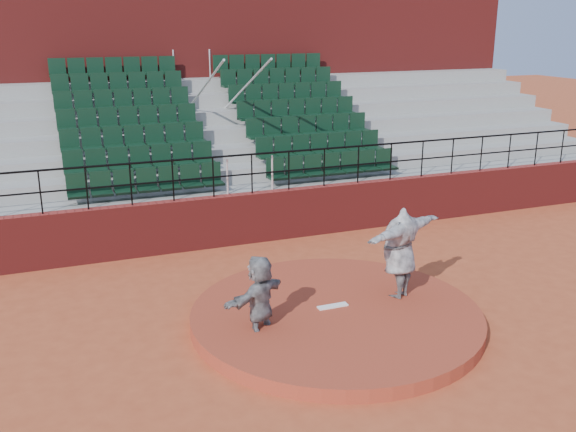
# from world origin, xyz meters

# --- Properties ---
(ground) EXTENTS (90.00, 90.00, 0.00)m
(ground) POSITION_xyz_m (0.00, 0.00, 0.00)
(ground) COLOR #B04927
(ground) RESTS_ON ground
(pitchers_mound) EXTENTS (5.50, 5.50, 0.25)m
(pitchers_mound) POSITION_xyz_m (0.00, 0.00, 0.12)
(pitchers_mound) COLOR #9E3923
(pitchers_mound) RESTS_ON ground
(pitching_rubber) EXTENTS (0.60, 0.15, 0.03)m
(pitching_rubber) POSITION_xyz_m (0.00, 0.15, 0.27)
(pitching_rubber) COLOR white
(pitching_rubber) RESTS_ON pitchers_mound
(boundary_wall) EXTENTS (24.00, 0.30, 1.30)m
(boundary_wall) POSITION_xyz_m (0.00, 5.00, 0.65)
(boundary_wall) COLOR maroon
(boundary_wall) RESTS_ON ground
(wall_railing) EXTENTS (24.04, 0.05, 1.03)m
(wall_railing) POSITION_xyz_m (0.00, 5.00, 2.03)
(wall_railing) COLOR black
(wall_railing) RESTS_ON boundary_wall
(seating_deck) EXTENTS (24.00, 5.97, 4.63)m
(seating_deck) POSITION_xyz_m (0.00, 8.64, 1.45)
(seating_deck) COLOR gray
(seating_deck) RESTS_ON ground
(press_box_facade) EXTENTS (24.00, 3.00, 7.10)m
(press_box_facade) POSITION_xyz_m (0.00, 12.60, 3.55)
(press_box_facade) COLOR maroon
(press_box_facade) RESTS_ON ground
(pitcher) EXTENTS (2.30, 1.49, 1.83)m
(pitcher) POSITION_xyz_m (1.42, 0.14, 1.17)
(pitcher) COLOR black
(pitcher) RESTS_ON pitchers_mound
(fielder) EXTENTS (1.51, 1.19, 1.60)m
(fielder) POSITION_xyz_m (-1.57, -0.14, 0.80)
(fielder) COLOR black
(fielder) RESTS_ON ground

